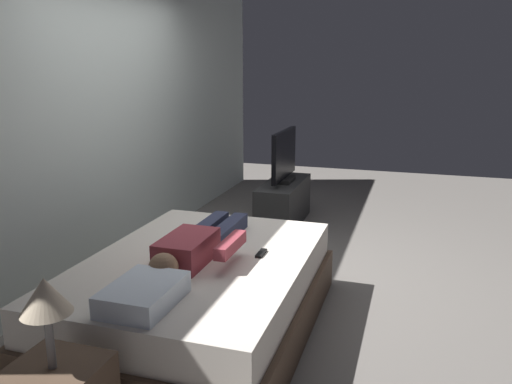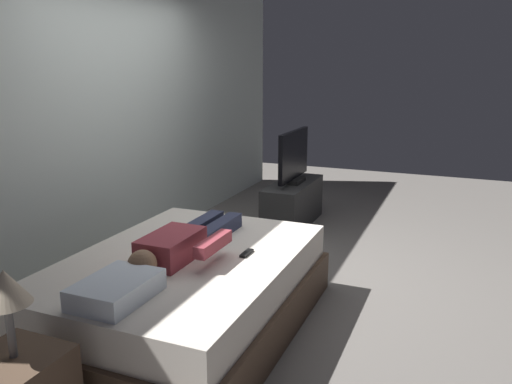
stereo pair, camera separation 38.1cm
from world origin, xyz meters
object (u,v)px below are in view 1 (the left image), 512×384
at_px(remote, 261,253).
at_px(bed, 200,295).
at_px(person, 197,244).
at_px(tv, 284,157).
at_px(pillow, 143,294).
at_px(lamp, 45,297).
at_px(tv_stand, 283,203).

bearing_deg(remote, bed, 115.01).
distance_m(person, tv, 2.53).
bearing_deg(person, bed, -146.62).
height_order(pillow, remote, pillow).
distance_m(pillow, person, 0.76).
xyz_separation_m(bed, person, (0.03, 0.02, 0.36)).
relative_size(person, lamp, 3.00).
bearing_deg(pillow, tv, 1.26).
distance_m(pillow, tv_stand, 3.30).
bearing_deg(person, tv, 1.21).
distance_m(remote, tv, 2.43).
xyz_separation_m(pillow, tv_stand, (3.29, 0.07, -0.35)).
bearing_deg(lamp, bed, -4.07).
relative_size(bed, remote, 13.97).
distance_m(tv_stand, lamp, 3.95).
height_order(pillow, tv_stand, pillow).
bearing_deg(bed, tv, 1.62).
xyz_separation_m(tv_stand, tv, (0.00, -0.00, 0.53)).
height_order(person, lamp, lamp).
bearing_deg(remote, lamp, 162.50).
bearing_deg(pillow, remote, -23.03).
bearing_deg(tv_stand, person, -178.79).
relative_size(tv, lamp, 2.10).
bearing_deg(tv_stand, pillow, -178.74).
relative_size(bed, person, 1.66).
bearing_deg(pillow, lamp, 171.21).
xyz_separation_m(person, lamp, (-1.38, 0.08, 0.23)).
bearing_deg(lamp, pillow, -8.79).
xyz_separation_m(remote, tv, (2.38, 0.46, 0.24)).
xyz_separation_m(tv_stand, lamp, (-3.91, 0.02, 0.60)).
distance_m(tv, lamp, 3.91).
height_order(bed, remote, remote).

